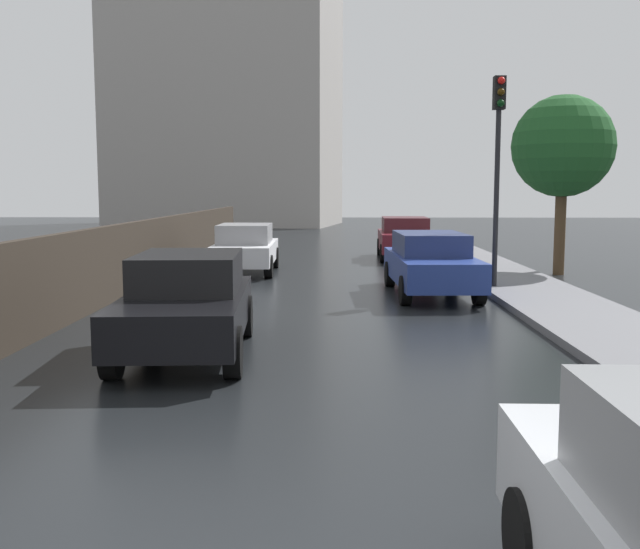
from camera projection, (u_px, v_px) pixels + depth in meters
car_blue_near_kerb at (431, 262)px, 16.67m from camera, size 1.88×4.59×1.42m
car_black_mid_road at (187, 302)px, 10.60m from camera, size 1.96×4.15×1.46m
car_maroon_far_ahead at (405, 237)px, 25.35m from camera, size 1.90×4.03×1.45m
car_white_far_lane at (245, 248)px, 21.03m from camera, size 1.79×4.06×1.42m
traffic_light at (498, 144)px, 16.79m from camera, size 0.26×0.39×4.84m
street_tree_near at (563, 147)px, 20.31m from camera, size 2.84×2.84×5.03m
distant_tower at (226, 87)px, 49.57m from camera, size 16.01×11.03×23.10m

